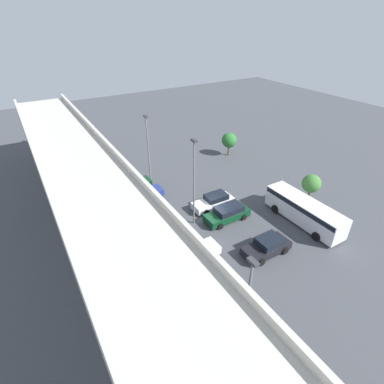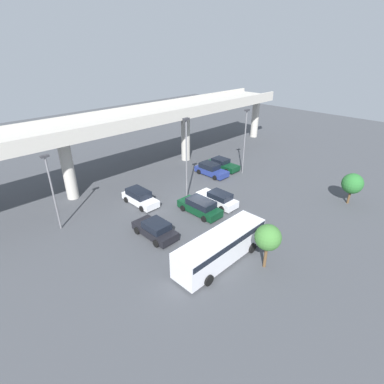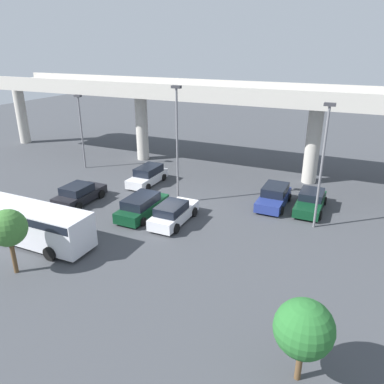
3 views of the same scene
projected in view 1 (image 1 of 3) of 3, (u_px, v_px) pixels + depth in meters
ground_plane at (212, 217)px, 31.57m from camera, size 113.59×113.59×0.00m
highway_overpass at (92, 189)px, 22.93m from camera, size 54.29×6.32×8.43m
parked_car_0 at (267, 246)px, 26.59m from camera, size 2.19×4.48×1.52m
parked_car_1 at (194, 252)px, 25.87m from camera, size 2.02×4.58×1.58m
parked_car_2 at (227, 213)px, 30.83m from camera, size 2.11×4.83×1.57m
parked_car_3 at (214, 201)px, 32.82m from camera, size 2.01×4.68×1.52m
parked_car_4 at (142, 193)px, 34.31m from camera, size 2.14×4.56×1.54m
parked_car_5 at (131, 184)px, 36.19m from camera, size 2.09×4.73×1.42m
shuttle_bus at (304, 210)px, 30.13m from camera, size 8.67×2.60×2.45m
lamp_post_near_aisle at (148, 145)px, 35.80m from camera, size 0.70×0.35×8.45m
lamp_post_mid_lot at (194, 178)px, 28.00m from camera, size 0.70×0.35×9.05m
lamp_post_by_overpass at (248, 298)px, 17.42m from camera, size 0.70×0.35×7.29m
tree_front_left at (311, 184)px, 32.14m from camera, size 2.01×2.01×3.75m
tree_front_centre at (229, 140)px, 43.92m from camera, size 2.19×2.19×3.45m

